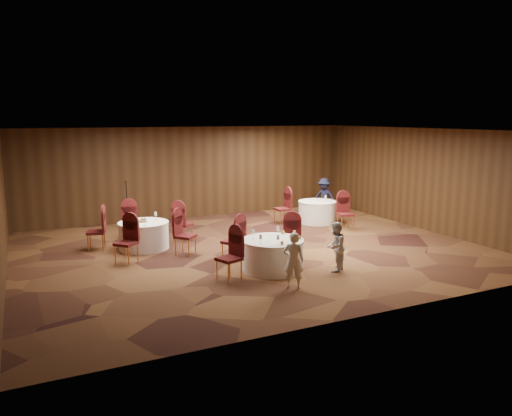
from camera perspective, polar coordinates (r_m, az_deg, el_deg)
name	(u,v)px	position (r m, az deg, el deg)	size (l,w,h in m)	color
ground	(253,250)	(13.56, -0.40, -4.78)	(12.00, 12.00, 0.00)	black
room_shell	(252,178)	(13.18, -0.41, 3.49)	(12.00, 12.00, 12.00)	silver
table_main	(273,255)	(11.71, 1.90, -5.35)	(1.45, 1.45, 0.74)	white
table_left	(144,235)	(13.92, -12.70, -3.05)	(1.36, 1.36, 0.74)	white
table_right	(317,212)	(17.02, 7.01, -0.42)	(1.28, 1.28, 0.74)	white
chairs_main	(253,245)	(12.06, -0.35, -4.26)	(2.89, 2.04, 1.00)	#380B13
chairs_left	(144,231)	(13.89, -12.64, -2.54)	(3.09, 3.16, 1.00)	#380B13
chairs_right	(313,211)	(16.44, 6.53, -0.35)	(1.97, 2.26, 1.00)	#380B13
tabletop_main	(280,235)	(11.57, 2.72, -3.15)	(1.12, 1.06, 0.22)	silver
tabletop_left	(143,219)	(13.82, -12.79, -1.26)	(0.84, 0.85, 0.22)	silver
tabletop_right	(326,197)	(16.83, 7.97, 1.24)	(0.08, 0.08, 0.22)	silver
mic_stand	(127,216)	(16.33, -14.48, -0.86)	(0.24, 0.24, 1.57)	black
woman_a	(293,260)	(10.46, 4.30, -6.00)	(0.44, 0.29, 1.21)	white
woman_b	(335,247)	(11.72, 9.06, -4.39)	(0.57, 0.44, 1.17)	#ACABB0
man_c	(324,197)	(18.22, 7.79, 1.26)	(0.88, 0.51, 1.37)	black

